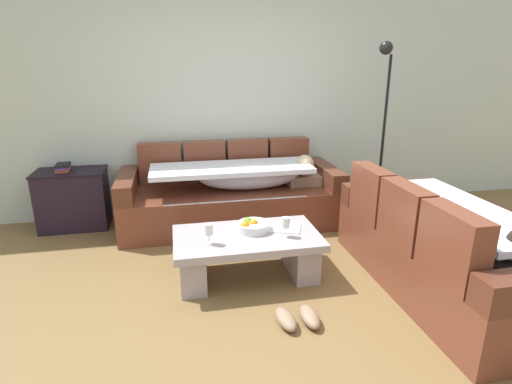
# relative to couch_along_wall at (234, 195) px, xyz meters

# --- Properties ---
(ground_plane) EXTENTS (14.00, 14.00, 0.00)m
(ground_plane) POSITION_rel_couch_along_wall_xyz_m (0.03, -1.62, -0.33)
(ground_plane) COLOR brown
(back_wall) EXTENTS (9.00, 0.10, 2.70)m
(back_wall) POSITION_rel_couch_along_wall_xyz_m (0.03, 0.53, 1.02)
(back_wall) COLOR #B5C5BA
(back_wall) RESTS_ON ground_plane
(couch_along_wall) EXTENTS (2.36, 0.92, 0.88)m
(couch_along_wall) POSITION_rel_couch_along_wall_xyz_m (0.00, 0.00, 0.00)
(couch_along_wall) COLOR brown
(couch_along_wall) RESTS_ON ground_plane
(couch_near_window) EXTENTS (0.92, 1.98, 0.88)m
(couch_near_window) POSITION_rel_couch_along_wall_xyz_m (1.39, -1.72, 0.01)
(couch_near_window) COLOR brown
(couch_near_window) RESTS_ON ground_plane
(coffee_table) EXTENTS (1.20, 0.68, 0.38)m
(coffee_table) POSITION_rel_couch_along_wall_xyz_m (-0.08, -1.22, -0.09)
(coffee_table) COLOR #A0969E
(coffee_table) RESTS_ON ground_plane
(fruit_bowl) EXTENTS (0.28, 0.28, 0.10)m
(fruit_bowl) POSITION_rel_couch_along_wall_xyz_m (-0.02, -1.14, 0.09)
(fruit_bowl) COLOR silver
(fruit_bowl) RESTS_ON coffee_table
(wine_glass_near_left) EXTENTS (0.07, 0.07, 0.17)m
(wine_glass_near_left) POSITION_rel_couch_along_wall_xyz_m (-0.40, -1.34, 0.17)
(wine_glass_near_left) COLOR silver
(wine_glass_near_left) RESTS_ON coffee_table
(wine_glass_near_right) EXTENTS (0.07, 0.07, 0.17)m
(wine_glass_near_right) POSITION_rel_couch_along_wall_xyz_m (0.22, -1.32, 0.17)
(wine_glass_near_right) COLOR silver
(wine_glass_near_right) RESTS_ON coffee_table
(open_magazine) EXTENTS (0.34, 0.30, 0.01)m
(open_magazine) POSITION_rel_couch_along_wall_xyz_m (0.25, -1.16, 0.05)
(open_magazine) COLOR white
(open_magazine) RESTS_ON coffee_table
(side_cabinet) EXTENTS (0.72, 0.44, 0.64)m
(side_cabinet) POSITION_rel_couch_along_wall_xyz_m (-1.73, 0.23, -0.01)
(side_cabinet) COLOR black
(side_cabinet) RESTS_ON ground_plane
(book_stack_on_cabinet) EXTENTS (0.16, 0.23, 0.08)m
(book_stack_on_cabinet) POSITION_rel_couch_along_wall_xyz_m (-1.79, 0.23, 0.35)
(book_stack_on_cabinet) COLOR #B76623
(book_stack_on_cabinet) RESTS_ON side_cabinet
(floor_lamp) EXTENTS (0.33, 0.31, 1.95)m
(floor_lamp) POSITION_rel_couch_along_wall_xyz_m (1.67, -0.09, 0.79)
(floor_lamp) COLOR black
(floor_lamp) RESTS_ON ground_plane
(pair_of_shoes) EXTENTS (0.30, 0.28, 0.09)m
(pair_of_shoes) POSITION_rel_couch_along_wall_xyz_m (0.15, -1.95, -0.29)
(pair_of_shoes) COLOR #8C7259
(pair_of_shoes) RESTS_ON ground_plane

